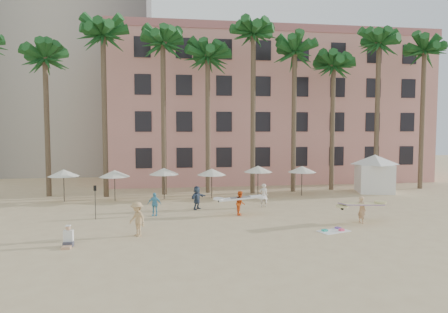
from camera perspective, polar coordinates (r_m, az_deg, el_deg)
ground at (r=22.27m, az=4.53°, el=-11.38°), size 120.00×120.00×0.00m
pink_hotel at (r=48.43m, az=5.89°, el=6.46°), size 35.00×14.00×16.00m
palm_row at (r=37.00m, az=0.13°, el=15.01°), size 44.40×5.40×16.30m
umbrella_row at (r=33.67m, az=-5.16°, el=-2.11°), size 22.50×2.70×2.73m
cabana at (r=39.54m, az=20.70°, el=-1.83°), size 5.51×5.51×3.50m
beach_towel at (r=24.28m, az=15.45°, el=-10.14°), size 2.03×1.53×0.14m
carrier_yellow at (r=26.59m, az=19.08°, el=-6.90°), size 3.27×1.68×1.71m
carrier_white at (r=27.50m, az=2.35°, el=-6.49°), size 3.04×0.89×1.65m
beachgoers at (r=26.37m, az=-6.38°, el=-6.97°), size 9.84×8.27×1.92m
paddle at (r=27.35m, az=-17.93°, el=-5.65°), size 0.18×0.04×2.23m
seated_man at (r=21.85m, az=-21.38°, el=-10.96°), size 0.47×0.82×1.06m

